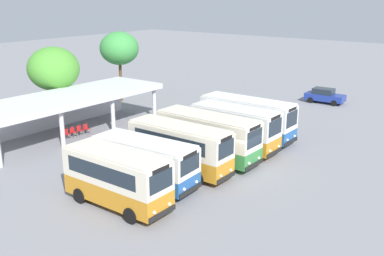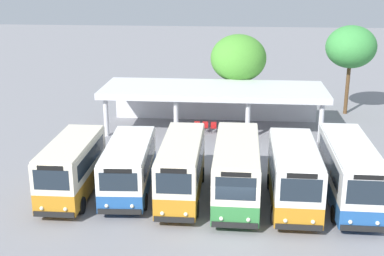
{
  "view_description": "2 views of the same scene",
  "coord_description": "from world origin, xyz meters",
  "px_view_note": "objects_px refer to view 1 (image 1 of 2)",
  "views": [
    {
      "loc": [
        -24.68,
        -14.1,
        11.54
      ],
      "look_at": [
        1.69,
        6.03,
        1.6
      ],
      "focal_mm": 42.04,
      "sensor_mm": 36.0,
      "label": 1
    },
    {
      "loc": [
        0.12,
        -22.56,
        12.33
      ],
      "look_at": [
        -2.63,
        8.41,
        2.58
      ],
      "focal_mm": 48.3,
      "sensor_mm": 36.0,
      "label": 2
    }
  ],
  "objects_px": {
    "city_bus_second_in_row": "(144,161)",
    "city_bus_fifth_blue": "(235,127)",
    "parked_car_flank": "(325,96)",
    "city_bus_fourth_amber": "(207,135)",
    "city_bus_far_end_green": "(247,117)",
    "city_bus_nearest_orange": "(117,177)",
    "waiting_chair_fourth_seat": "(86,128)",
    "waiting_chair_middle_seat": "(80,130)",
    "waiting_chair_second_from_end": "(73,131)",
    "waiting_chair_end_by_column": "(67,133)",
    "city_bus_middle_cream": "(180,147)"
  },
  "relations": [
    {
      "from": "city_bus_second_in_row",
      "to": "city_bus_fifth_blue",
      "type": "height_order",
      "value": "city_bus_fifth_blue"
    },
    {
      "from": "waiting_chair_end_by_column",
      "to": "waiting_chair_second_from_end",
      "type": "height_order",
      "value": "same"
    },
    {
      "from": "waiting_chair_second_from_end",
      "to": "waiting_chair_middle_seat",
      "type": "xyz_separation_m",
      "value": [
        0.64,
        -0.06,
        0.0
      ]
    },
    {
      "from": "city_bus_nearest_orange",
      "to": "city_bus_far_end_green",
      "type": "relative_size",
      "value": 0.83
    },
    {
      "from": "city_bus_second_in_row",
      "to": "waiting_chair_second_from_end",
      "type": "bearing_deg",
      "value": 72.79
    },
    {
      "from": "city_bus_nearest_orange",
      "to": "city_bus_fourth_amber",
      "type": "xyz_separation_m",
      "value": [
        9.06,
        0.27,
        0.07
      ]
    },
    {
      "from": "city_bus_far_end_green",
      "to": "city_bus_nearest_orange",
      "type": "bearing_deg",
      "value": -177.83
    },
    {
      "from": "city_bus_middle_cream",
      "to": "parked_car_flank",
      "type": "xyz_separation_m",
      "value": [
        25.21,
        -0.08,
        -0.99
      ]
    },
    {
      "from": "city_bus_far_end_green",
      "to": "waiting_chair_end_by_column",
      "type": "xyz_separation_m",
      "value": [
        -9.14,
        11.74,
        -1.33
      ]
    },
    {
      "from": "waiting_chair_second_from_end",
      "to": "city_bus_middle_cream",
      "type": "bearing_deg",
      "value": -92.68
    },
    {
      "from": "city_bus_second_in_row",
      "to": "waiting_chair_fourth_seat",
      "type": "xyz_separation_m",
      "value": [
        4.86,
        11.41,
        -1.12
      ]
    },
    {
      "from": "city_bus_second_in_row",
      "to": "parked_car_flank",
      "type": "relative_size",
      "value": 1.66
    },
    {
      "from": "waiting_chair_middle_seat",
      "to": "waiting_chair_fourth_seat",
      "type": "distance_m",
      "value": 0.65
    },
    {
      "from": "parked_car_flank",
      "to": "city_bus_fourth_amber",
      "type": "bearing_deg",
      "value": -179.93
    },
    {
      "from": "city_bus_fifth_blue",
      "to": "city_bus_far_end_green",
      "type": "bearing_deg",
      "value": 13.17
    },
    {
      "from": "parked_car_flank",
      "to": "waiting_chair_middle_seat",
      "type": "bearing_deg",
      "value": 153.56
    },
    {
      "from": "city_bus_fifth_blue",
      "to": "city_bus_far_end_green",
      "type": "xyz_separation_m",
      "value": [
        3.02,
        0.71,
        -0.0
      ]
    },
    {
      "from": "city_bus_fourth_amber",
      "to": "city_bus_far_end_green",
      "type": "xyz_separation_m",
      "value": [
        6.04,
        0.3,
        -0.0
      ]
    },
    {
      "from": "waiting_chair_fourth_seat",
      "to": "city_bus_far_end_green",
      "type": "bearing_deg",
      "value": -58.09
    },
    {
      "from": "city_bus_second_in_row",
      "to": "city_bus_middle_cream",
      "type": "xyz_separation_m",
      "value": [
        3.02,
        -0.36,
        0.17
      ]
    },
    {
      "from": "waiting_chair_second_from_end",
      "to": "waiting_chair_middle_seat",
      "type": "relative_size",
      "value": 1.0
    },
    {
      "from": "parked_car_flank",
      "to": "waiting_chair_fourth_seat",
      "type": "xyz_separation_m",
      "value": [
        -23.36,
        11.86,
        -0.3
      ]
    },
    {
      "from": "city_bus_far_end_green",
      "to": "parked_car_flank",
      "type": "distance_m",
      "value": 16.18
    },
    {
      "from": "city_bus_nearest_orange",
      "to": "city_bus_middle_cream",
      "type": "relative_size",
      "value": 0.89
    },
    {
      "from": "waiting_chair_second_from_end",
      "to": "waiting_chair_middle_seat",
      "type": "bearing_deg",
      "value": -5.2
    },
    {
      "from": "city_bus_middle_cream",
      "to": "parked_car_flank",
      "type": "height_order",
      "value": "city_bus_middle_cream"
    },
    {
      "from": "city_bus_second_in_row",
      "to": "city_bus_fifth_blue",
      "type": "distance_m",
      "value": 9.1
    },
    {
      "from": "city_bus_fourth_amber",
      "to": "parked_car_flank",
      "type": "bearing_deg",
      "value": 0.07
    },
    {
      "from": "city_bus_second_in_row",
      "to": "city_bus_far_end_green",
      "type": "distance_m",
      "value": 12.08
    },
    {
      "from": "city_bus_fifth_blue",
      "to": "waiting_chair_second_from_end",
      "type": "relative_size",
      "value": 8.04
    },
    {
      "from": "city_bus_far_end_green",
      "to": "waiting_chair_second_from_end",
      "type": "relative_size",
      "value": 9.36
    },
    {
      "from": "waiting_chair_second_from_end",
      "to": "city_bus_far_end_green",
      "type": "bearing_deg",
      "value": -54.04
    },
    {
      "from": "city_bus_second_in_row",
      "to": "city_bus_middle_cream",
      "type": "height_order",
      "value": "city_bus_middle_cream"
    },
    {
      "from": "city_bus_second_in_row",
      "to": "city_bus_fifth_blue",
      "type": "xyz_separation_m",
      "value": [
        9.06,
        -0.88,
        0.21
      ]
    },
    {
      "from": "city_bus_second_in_row",
      "to": "waiting_chair_second_from_end",
      "type": "relative_size",
      "value": 8.21
    },
    {
      "from": "waiting_chair_second_from_end",
      "to": "waiting_chair_fourth_seat",
      "type": "distance_m",
      "value": 1.3
    },
    {
      "from": "city_bus_nearest_orange",
      "to": "city_bus_fifth_blue",
      "type": "distance_m",
      "value": 12.08
    },
    {
      "from": "city_bus_fifth_blue",
      "to": "waiting_chair_fourth_seat",
      "type": "relative_size",
      "value": 8.04
    },
    {
      "from": "city_bus_far_end_green",
      "to": "parked_car_flank",
      "type": "height_order",
      "value": "city_bus_far_end_green"
    },
    {
      "from": "city_bus_middle_cream",
      "to": "waiting_chair_second_from_end",
      "type": "height_order",
      "value": "city_bus_middle_cream"
    },
    {
      "from": "waiting_chair_second_from_end",
      "to": "waiting_chair_end_by_column",
      "type": "bearing_deg",
      "value": 178.29
    },
    {
      "from": "city_bus_second_in_row",
      "to": "waiting_chair_end_by_column",
      "type": "xyz_separation_m",
      "value": [
        2.93,
        11.57,
        -1.12
      ]
    },
    {
      "from": "city_bus_nearest_orange",
      "to": "city_bus_far_end_green",
      "type": "xyz_separation_m",
      "value": [
        15.1,
        0.57,
        0.07
      ]
    },
    {
      "from": "parked_car_flank",
      "to": "city_bus_second_in_row",
      "type": "bearing_deg",
      "value": 179.09
    },
    {
      "from": "city_bus_fifth_blue",
      "to": "waiting_chair_fourth_seat",
      "type": "bearing_deg",
      "value": 108.84
    },
    {
      "from": "city_bus_fifth_blue",
      "to": "waiting_chair_middle_seat",
      "type": "xyz_separation_m",
      "value": [
        -4.84,
        12.37,
        -1.33
      ]
    },
    {
      "from": "city_bus_second_in_row",
      "to": "waiting_chair_middle_seat",
      "type": "xyz_separation_m",
      "value": [
        4.22,
        11.49,
        -1.12
      ]
    },
    {
      "from": "city_bus_fifth_blue",
      "to": "city_bus_second_in_row",
      "type": "bearing_deg",
      "value": 174.46
    },
    {
      "from": "city_bus_fifth_blue",
      "to": "parked_car_flank",
      "type": "distance_m",
      "value": 19.2
    },
    {
      "from": "city_bus_second_in_row",
      "to": "waiting_chair_middle_seat",
      "type": "relative_size",
      "value": 8.21
    }
  ]
}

